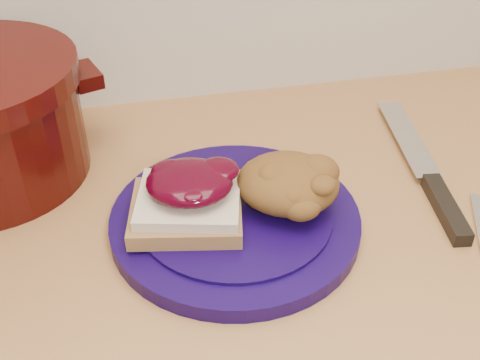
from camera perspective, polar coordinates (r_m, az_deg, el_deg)
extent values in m
cylinder|color=#10043B|center=(0.67, -0.47, -3.87)|extent=(0.35, 0.35, 0.02)
cube|color=olive|center=(0.65, -5.11, -3.01)|extent=(0.14, 0.12, 0.02)
cube|color=beige|center=(0.65, -4.88, -1.85)|extent=(0.13, 0.12, 0.01)
ellipsoid|color=black|center=(0.64, -4.83, -0.20)|extent=(0.11, 0.11, 0.03)
ellipsoid|color=brown|center=(0.66, 4.55, -0.31)|extent=(0.14, 0.13, 0.06)
cube|color=black|center=(0.73, 18.94, -2.55)|extent=(0.04, 0.11, 0.02)
cube|color=silver|center=(0.84, 15.59, 3.96)|extent=(0.06, 0.19, 0.00)
cube|color=black|center=(0.80, -14.55, 9.54)|extent=(0.05, 0.06, 0.02)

